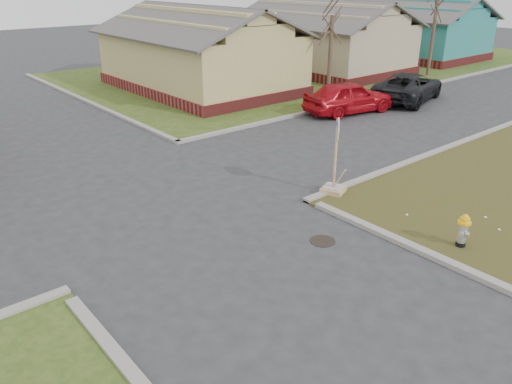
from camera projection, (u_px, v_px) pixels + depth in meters
ground at (241, 263)px, 11.54m from camera, size 120.00×120.00×0.00m
verge_far_right at (323, 64)px, 37.11m from camera, size 37.00×19.00×0.05m
curbs at (139, 196)px, 15.06m from camera, size 80.00×40.00×0.12m
manhole at (323, 241)px, 12.48m from camera, size 0.64×0.64×0.01m
side_house_yellow at (199, 51)px, 28.15m from camera, size 7.60×11.60×4.70m
side_house_tan at (321, 37)px, 34.02m from camera, size 7.60×11.60×4.70m
side_house_teal at (407, 28)px, 39.88m from camera, size 7.60×11.60×4.70m
tree_mid_right at (330, 57)px, 26.07m from camera, size 0.22×0.22×4.20m
tree_far_right at (433, 37)px, 32.04m from camera, size 0.22×0.22×4.76m
fire_hydrant at (463, 229)px, 11.99m from camera, size 0.32×0.32×0.85m
stop_sign at (334, 177)px, 14.96m from camera, size 0.66×0.65×2.34m
red_sedan at (349, 97)px, 23.78m from camera, size 4.76×2.61×1.54m
dark_pickup at (408, 87)px, 26.10m from camera, size 5.77×3.81×1.47m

